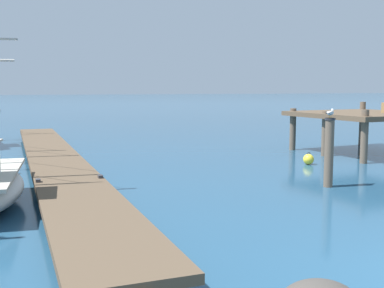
{
  "coord_description": "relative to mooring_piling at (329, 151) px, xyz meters",
  "views": [
    {
      "loc": [
        -6.51,
        -4.39,
        2.87
      ],
      "look_at": [
        -1.98,
        7.24,
        1.4
      ],
      "focal_mm": 44.9,
      "sensor_mm": 36.0,
      "label": 1
    }
  ],
  "objects": [
    {
      "name": "floating_dock",
      "position": [
        -7.11,
        6.21,
        -0.68
      ],
      "size": [
        2.01,
        24.32,
        0.53
      ],
      "color": "brown",
      "rests_on": "ground"
    },
    {
      "name": "pier_platform",
      "position": [
        5.97,
        5.46,
        0.56
      ],
      "size": [
        5.33,
        5.52,
        2.24
      ],
      "color": "brown",
      "rests_on": "ground"
    },
    {
      "name": "mooring_piling",
      "position": [
        0.0,
        0.0,
        0.0
      ],
      "size": [
        0.3,
        0.3,
        2.0
      ],
      "color": "brown",
      "rests_on": "ground"
    },
    {
      "name": "perched_seagull",
      "position": [
        -0.01,
        -0.0,
        1.11
      ],
      "size": [
        0.36,
        0.23,
        0.26
      ],
      "color": "gold",
      "rests_on": "mooring_piling"
    },
    {
      "name": "mooring_buoy",
      "position": [
        1.86,
        3.64,
        -0.84
      ],
      "size": [
        0.4,
        0.4,
        0.47
      ],
      "color": "yellow",
      "rests_on": "ground"
    }
  ]
}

